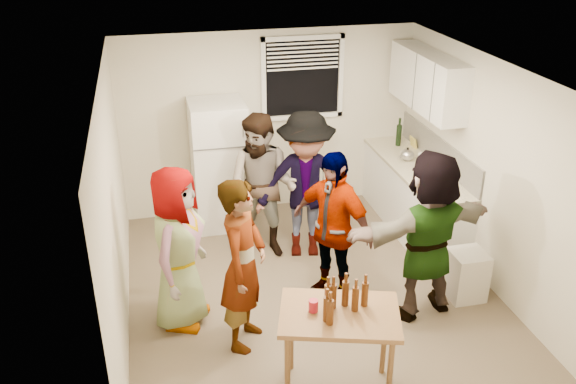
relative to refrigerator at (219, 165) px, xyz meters
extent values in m
cube|color=white|center=(0.00, 0.00, 0.00)|extent=(0.70, 0.70, 1.70)
cube|color=white|center=(2.45, -0.73, -0.42)|extent=(0.60, 2.20, 0.86)
cube|color=beige|center=(2.45, -0.73, 0.03)|extent=(0.64, 2.22, 0.04)
cube|color=#A4A096|center=(2.74, -0.73, 0.23)|extent=(0.03, 2.20, 0.36)
cube|color=white|center=(2.58, -0.53, 1.10)|extent=(0.34, 1.60, 0.70)
cylinder|color=white|center=(2.43, -0.91, 0.05)|extent=(0.11, 0.11, 0.24)
cylinder|color=black|center=(2.50, 0.01, 0.05)|extent=(0.07, 0.07, 0.29)
cylinder|color=#47230C|center=(2.35, -1.17, 0.05)|extent=(0.06, 0.06, 0.22)
cylinder|color=blue|center=(2.24, -1.53, 0.05)|extent=(0.09, 0.09, 0.13)
cube|color=#D8C250|center=(2.67, -0.11, 0.12)|extent=(0.02, 0.17, 0.14)
cube|color=beige|center=(2.38, -2.34, -0.60)|extent=(0.38, 0.38, 0.55)
cylinder|color=#47230C|center=(0.64, -3.30, 0.00)|extent=(0.06, 0.06, 0.24)
cylinder|color=#A51726|center=(0.36, -3.32, 0.00)|extent=(0.08, 0.08, 0.11)
imported|color=gray|center=(-0.69, -2.05, -0.85)|extent=(1.92, 1.49, 0.55)
imported|color=#141933|center=(-0.11, -2.52, -0.85)|extent=(1.86, 1.38, 0.42)
imported|color=#503826|center=(0.40, -0.90, -0.85)|extent=(1.67, 1.99, 0.68)
imported|color=#414045|center=(0.90, -1.02, -0.85)|extent=(1.53, 2.04, 0.68)
imported|color=black|center=(0.93, -1.97, -0.85)|extent=(1.98, 1.83, 0.42)
imported|color=#EE8559|center=(1.80, -2.45, -0.85)|extent=(1.99, 2.10, 0.54)
camera|label=1|loc=(-0.82, -7.35, 3.11)|focal=38.00mm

